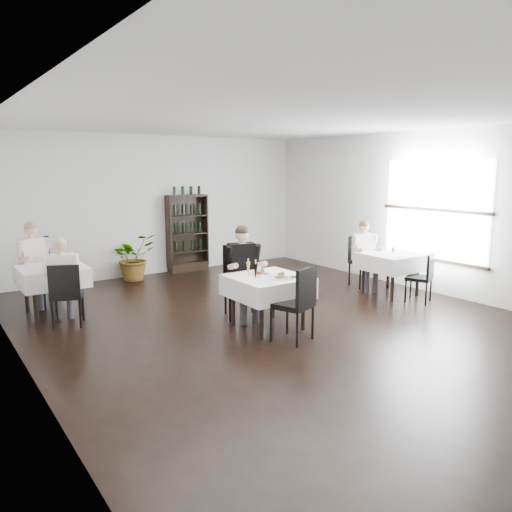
{
  "coord_description": "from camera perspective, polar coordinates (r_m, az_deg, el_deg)",
  "views": [
    {
      "loc": [
        -4.41,
        -5.67,
        2.31
      ],
      "look_at": [
        -0.37,
        0.2,
        1.04
      ],
      "focal_mm": 35.0,
      "sensor_mm": 36.0,
      "label": 1
    }
  ],
  "objects": [
    {
      "name": "left_chair_near",
      "position": [
        7.77,
        -20.89,
        -3.75
      ],
      "size": [
        0.56,
        0.57,
        0.95
      ],
      "color": "black",
      "rests_on": "ground"
    },
    {
      "name": "plate_near",
      "position": [
        7.03,
        2.88,
        -2.43
      ],
      "size": [
        0.36,
        0.36,
        0.09
      ],
      "color": "white",
      "rests_on": "main_table"
    },
    {
      "name": "wine_shelf",
      "position": [
        11.27,
        -7.84,
        2.51
      ],
      "size": [
        0.9,
        0.28,
        1.75
      ],
      "color": "black",
      "rests_on": "ground"
    },
    {
      "name": "main_chair_near",
      "position": [
        6.67,
        4.8,
        -4.96
      ],
      "size": [
        0.6,
        0.6,
        1.03
      ],
      "color": "black",
      "rests_on": "ground"
    },
    {
      "name": "plate_far",
      "position": [
        7.27,
        0.58,
        -2.0
      ],
      "size": [
        0.31,
        0.31,
        0.08
      ],
      "color": "white",
      "rests_on": "main_table"
    },
    {
      "name": "window_right",
      "position": [
        9.75,
        19.74,
        4.71
      ],
      "size": [
        0.06,
        2.3,
        1.85
      ],
      "color": "white",
      "rests_on": "room_shell"
    },
    {
      "name": "diner_left_far",
      "position": [
        9.09,
        -23.93,
        -0.18
      ],
      "size": [
        0.6,
        0.64,
        1.43
      ],
      "color": "#3B3B42",
      "rests_on": "ground"
    },
    {
      "name": "pilsner_dark",
      "position": [
        6.9,
        -0.04,
        -1.81
      ],
      "size": [
        0.07,
        0.07,
        0.29
      ],
      "color": "black",
      "rests_on": "main_table"
    },
    {
      "name": "diner_main",
      "position": [
        7.61,
        -1.44,
        -1.06
      ],
      "size": [
        0.6,
        0.63,
        1.45
      ],
      "color": "#3B3B42",
      "rests_on": "ground"
    },
    {
      "name": "left_chair_far",
      "position": [
        9.2,
        -23.27,
        -1.12
      ],
      "size": [
        0.7,
        0.7,
        1.15
      ],
      "color": "black",
      "rests_on": "ground"
    },
    {
      "name": "left_table",
      "position": [
        8.52,
        -22.26,
        -2.13
      ],
      "size": [
        0.98,
        0.98,
        0.77
      ],
      "color": "black",
      "rests_on": "ground"
    },
    {
      "name": "pilsner_lager",
      "position": [
        7.12,
        -0.89,
        -1.52
      ],
      "size": [
        0.06,
        0.06,
        0.26
      ],
      "color": "gold",
      "rests_on": "main_table"
    },
    {
      "name": "right_chair_near",
      "position": [
        9.05,
        18.59,
        -2.01
      ],
      "size": [
        0.53,
        0.53,
        0.87
      ],
      "color": "black",
      "rests_on": "ground"
    },
    {
      "name": "diner_left_near",
      "position": [
        7.9,
        -21.33,
        -1.87
      ],
      "size": [
        0.55,
        0.57,
        1.33
      ],
      "color": "#3B3B42",
      "rests_on": "ground"
    },
    {
      "name": "pepper_mill",
      "position": [
        9.58,
        15.4,
        0.74
      ],
      "size": [
        0.05,
        0.05,
        0.09
      ],
      "primitive_type": "cylinder",
      "rotation": [
        0.0,
        0.0,
        -0.43
      ],
      "color": "black",
      "rests_on": "right_table"
    },
    {
      "name": "napkin_cutlery",
      "position": [
        7.11,
        4.14,
        -2.41
      ],
      "size": [
        0.16,
        0.18,
        0.02
      ],
      "color": "black",
      "rests_on": "main_table"
    },
    {
      "name": "diner_right_far",
      "position": [
        9.67,
        12.35,
        0.69
      ],
      "size": [
        0.56,
        0.6,
        1.33
      ],
      "color": "#3B3B42",
      "rests_on": "ground"
    },
    {
      "name": "right_table",
      "position": [
        9.44,
        15.18,
        -0.6
      ],
      "size": [
        0.98,
        0.98,
        0.77
      ],
      "color": "black",
      "rests_on": "ground"
    },
    {
      "name": "main_chair_far",
      "position": [
        7.82,
        -1.78,
        -2.3
      ],
      "size": [
        0.66,
        0.67,
        1.11
      ],
      "color": "black",
      "rests_on": "ground"
    },
    {
      "name": "main_table",
      "position": [
        7.21,
        1.36,
        -3.48
      ],
      "size": [
        1.03,
        1.03,
        0.77
      ],
      "color": "black",
      "rests_on": "ground"
    },
    {
      "name": "potted_tree",
      "position": [
        10.63,
        -13.8,
        -0.12
      ],
      "size": [
        1.03,
        0.95,
        0.96
      ],
      "primitive_type": "imported",
      "rotation": [
        0.0,
        0.0,
        0.26
      ],
      "color": "#24501B",
      "rests_on": "ground"
    },
    {
      "name": "coke_bottle",
      "position": [
        7.05,
        0.34,
        -1.82
      ],
      "size": [
        0.06,
        0.06,
        0.22
      ],
      "color": "silver",
      "rests_on": "main_table"
    },
    {
      "name": "room_shell",
      "position": [
        7.23,
        3.32,
        3.62
      ],
      "size": [
        9.0,
        9.0,
        9.0
      ],
      "color": "black",
      "rests_on": "ground"
    },
    {
      "name": "right_chair_far",
      "position": [
        10.05,
        11.96,
        -0.18
      ],
      "size": [
        0.54,
        0.54,
        0.98
      ],
      "color": "black",
      "rests_on": "ground"
    }
  ]
}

